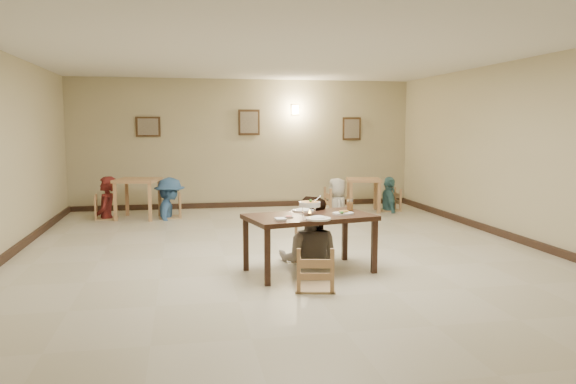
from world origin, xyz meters
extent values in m
plane|color=beige|center=(0.00, 0.00, 0.00)|extent=(10.00, 10.00, 0.00)
plane|color=silver|center=(0.00, 0.00, 3.00)|extent=(10.00, 10.00, 0.00)
plane|color=#BDB087|center=(0.00, 5.00, 1.50)|extent=(10.00, 0.00, 10.00)
plane|color=#BDB087|center=(0.00, -5.00, 1.50)|extent=(10.00, 0.00, 10.00)
plane|color=#BDB087|center=(4.00, 0.00, 1.50)|extent=(0.00, 10.00, 10.00)
cube|color=#2F1E15|center=(0.00, 4.97, 0.06)|extent=(8.00, 0.06, 0.12)
cube|color=#2F1E15|center=(-3.97, 0.00, 0.06)|extent=(0.06, 10.00, 0.12)
cube|color=#2F1E15|center=(3.97, 0.00, 0.06)|extent=(0.06, 10.00, 0.12)
cube|color=#392514|center=(-2.20, 4.96, 1.90)|extent=(0.55, 0.03, 0.45)
cube|color=gray|center=(-2.20, 4.94, 1.90)|extent=(0.45, 0.01, 0.37)
cube|color=#392514|center=(0.10, 4.96, 2.00)|extent=(0.50, 0.03, 0.60)
cube|color=gray|center=(0.10, 4.94, 2.00)|extent=(0.41, 0.01, 0.49)
cube|color=#392514|center=(2.60, 4.96, 1.85)|extent=(0.45, 0.03, 0.55)
cube|color=gray|center=(2.60, 4.94, 1.85)|extent=(0.37, 0.01, 0.45)
cube|color=#FFD88C|center=(1.20, 4.96, 2.30)|extent=(0.16, 0.05, 0.22)
cube|color=#392116|center=(0.16, -1.12, 0.73)|extent=(1.78, 1.24, 0.06)
cube|color=#392116|center=(-0.49, -1.67, 0.35)|extent=(0.07, 0.07, 0.70)
cube|color=#392116|center=(0.97, -1.35, 0.35)|extent=(0.07, 0.07, 0.70)
cube|color=#392116|center=(-0.66, -0.90, 0.35)|extent=(0.07, 0.07, 0.70)
cube|color=#392116|center=(0.80, -0.58, 0.35)|extent=(0.07, 0.07, 0.70)
cube|color=tan|center=(0.27, -0.46, 0.41)|extent=(0.42, 0.42, 0.05)
cube|color=tan|center=(0.04, -1.90, 0.45)|extent=(0.46, 0.46, 0.05)
imported|color=gray|center=(0.28, -0.58, 0.93)|extent=(1.10, 0.98, 1.87)
torus|color=silver|center=(0.15, -1.16, 0.87)|extent=(0.22, 0.22, 0.01)
cylinder|color=silver|center=(0.15, -1.16, 0.77)|extent=(0.06, 0.06, 0.03)
cone|color=#FFA526|center=(0.15, -1.16, 0.82)|extent=(0.03, 0.03, 0.05)
cylinder|color=white|center=(0.15, -1.16, 0.90)|extent=(0.28, 0.28, 0.06)
cylinder|color=#B56316|center=(0.15, -1.16, 0.93)|extent=(0.24, 0.24, 0.01)
sphere|color=#2D7223|center=(0.16, -1.17, 0.95)|extent=(0.04, 0.04, 0.04)
cylinder|color=silver|center=(0.26, -1.11, 0.96)|extent=(0.13, 0.08, 0.09)
cylinder|color=silver|center=(0.23, -1.11, 0.82)|extent=(0.01, 0.01, 0.13)
cylinder|color=silver|center=(0.06, -1.11, 0.82)|extent=(0.01, 0.01, 0.13)
cylinder|color=silver|center=(0.15, -1.26, 0.82)|extent=(0.01, 0.01, 0.13)
cylinder|color=white|center=(0.14, -0.79, 0.77)|extent=(0.31, 0.31, 0.02)
ellipsoid|color=white|center=(0.14, -0.79, 0.78)|extent=(0.20, 0.17, 0.07)
cylinder|color=white|center=(0.18, -1.51, 0.77)|extent=(0.31, 0.31, 0.02)
ellipsoid|color=white|center=(0.18, -1.51, 0.78)|extent=(0.21, 0.17, 0.07)
cylinder|color=white|center=(0.60, -1.15, 0.77)|extent=(0.28, 0.28, 0.02)
sphere|color=#2D7223|center=(0.56, -1.23, 0.80)|extent=(0.05, 0.05, 0.05)
cylinder|color=white|center=(-0.15, -1.28, 0.77)|extent=(0.11, 0.11, 0.02)
cylinder|color=#AE2B1D|center=(-0.15, -1.28, 0.78)|extent=(0.09, 0.09, 0.01)
cube|color=white|center=(-0.30, -1.48, 0.77)|extent=(0.12, 0.16, 0.03)
cube|color=silver|center=(-0.25, -1.40, 0.77)|extent=(0.02, 0.17, 0.01)
cube|color=silver|center=(-0.22, -1.40, 0.77)|extent=(0.02, 0.17, 0.01)
cylinder|color=white|center=(0.77, -0.89, 0.84)|extent=(0.08, 0.08, 0.17)
cylinder|color=#C67620|center=(0.77, -0.89, 0.82)|extent=(0.07, 0.07, 0.12)
cube|color=tan|center=(-2.38, 3.75, 0.80)|extent=(1.00, 1.00, 0.06)
cube|color=tan|center=(-2.81, 3.49, 0.39)|extent=(0.07, 0.07, 0.77)
cube|color=tan|center=(-2.12, 3.32, 0.39)|extent=(0.07, 0.07, 0.77)
cube|color=tan|center=(-2.64, 4.18, 0.39)|extent=(0.07, 0.07, 0.77)
cube|color=tan|center=(-1.95, 4.01, 0.39)|extent=(0.07, 0.07, 0.77)
cube|color=tan|center=(2.54, 3.82, 0.71)|extent=(0.89, 0.89, 0.06)
cube|color=tan|center=(2.17, 3.59, 0.34)|extent=(0.07, 0.07, 0.68)
cube|color=tan|center=(2.77, 3.45, 0.34)|extent=(0.07, 0.07, 0.68)
cube|color=tan|center=(2.31, 4.19, 0.34)|extent=(0.07, 0.07, 0.68)
cube|color=tan|center=(2.91, 4.05, 0.34)|extent=(0.07, 0.07, 0.68)
cube|color=tan|center=(-3.02, 3.80, 0.44)|extent=(0.45, 0.45, 0.05)
cube|color=tan|center=(-1.73, 3.73, 0.44)|extent=(0.45, 0.45, 0.05)
cube|color=tan|center=(1.93, 3.83, 0.48)|extent=(0.49, 0.49, 0.05)
cube|color=tan|center=(3.15, 3.81, 0.44)|extent=(0.45, 0.45, 0.05)
imported|color=#5C1B19|center=(-3.02, 3.80, 0.88)|extent=(0.46, 0.67, 1.77)
imported|color=#375E8C|center=(-1.73, 3.73, 0.85)|extent=(0.69, 1.13, 1.70)
imported|color=silver|center=(1.93, 3.83, 0.76)|extent=(0.50, 0.76, 1.52)
imported|color=teal|center=(3.15, 3.81, 0.77)|extent=(0.49, 0.95, 1.55)
camera|label=1|loc=(-1.48, -8.18, 1.91)|focal=35.00mm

